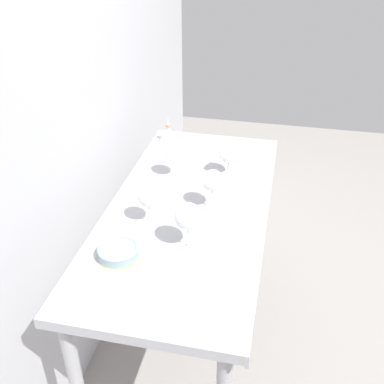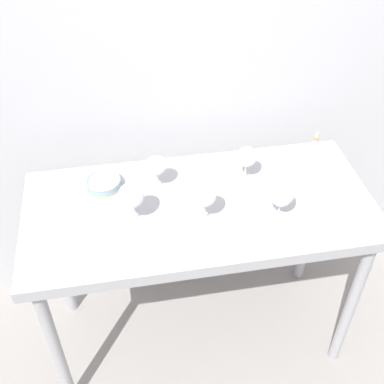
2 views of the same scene
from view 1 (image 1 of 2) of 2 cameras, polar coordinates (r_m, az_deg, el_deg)
name	(u,v)px [view 1 (image 1 of 2)]	position (r m, az deg, el deg)	size (l,w,h in m)	color
ground_plane	(189,349)	(2.51, -0.44, -18.99)	(6.00, 6.00, 0.00)	gray
back_wall	(64,105)	(1.87, -15.71, 10.46)	(3.80, 0.04, 2.60)	#B6B6BB
steel_counter	(189,226)	(1.95, -0.36, -4.25)	(1.40, 0.65, 0.90)	#9D9DA3
wine_glass_far_right	(174,154)	(2.04, -2.27, 4.79)	(0.08, 0.08, 0.17)	white
wine_glass_far_left	(148,197)	(1.73, -5.47, -0.68)	(0.08, 0.08, 0.17)	white
wine_glass_near_center	(212,182)	(1.81, 2.57, 1.29)	(0.09, 0.09, 0.18)	white
wine_glass_near_right	(229,153)	(2.06, 4.64, 4.89)	(0.09, 0.09, 0.16)	white
wine_glass_near_left	(188,217)	(1.59, -0.51, -3.14)	(0.10, 0.10, 0.19)	white
tasting_sheet_upper	(155,191)	(1.99, -4.61, 0.10)	(0.16, 0.22, 0.00)	white
tasting_sheet_lower	(194,156)	(2.27, 0.29, 4.58)	(0.15, 0.22, 0.00)	white
tasting_bowl	(118,252)	(1.64, -9.20, -7.37)	(0.15, 0.15, 0.04)	#DBCC66
decanter_funnel	(168,134)	(2.40, -2.98, 7.24)	(0.11, 0.11, 0.13)	silver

